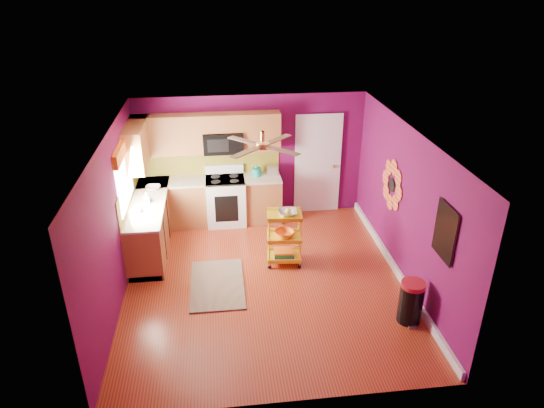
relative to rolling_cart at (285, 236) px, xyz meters
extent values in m
plane|color=maroon|center=(-0.40, -0.51, -0.54)|extent=(5.00, 5.00, 0.00)
cube|color=#5F0A46|center=(-0.40, 1.99, 0.71)|extent=(4.50, 0.04, 2.50)
cube|color=#5F0A46|center=(-0.40, -3.01, 0.71)|extent=(4.50, 0.04, 2.50)
cube|color=#5F0A46|center=(-2.65, -0.51, 0.71)|extent=(0.04, 5.00, 2.50)
cube|color=#5F0A46|center=(1.85, -0.51, 0.71)|extent=(0.04, 5.00, 2.50)
cube|color=silver|center=(-0.40, -0.51, 1.96)|extent=(4.50, 5.00, 0.04)
cube|color=white|center=(1.82, -0.51, -0.47)|extent=(0.05, 4.90, 0.14)
cube|color=brown|center=(-2.35, 0.84, -0.09)|extent=(0.60, 2.30, 0.90)
cube|color=brown|center=(-1.25, 1.69, -0.09)|extent=(2.80, 0.60, 0.90)
cube|color=beige|center=(-2.35, 0.84, 0.38)|extent=(0.63, 2.30, 0.04)
cube|color=beige|center=(-1.25, 1.69, 0.38)|extent=(2.80, 0.63, 0.04)
cube|color=black|center=(-2.35, 0.84, -0.49)|extent=(0.54, 2.30, 0.10)
cube|color=black|center=(-1.25, 1.69, -0.49)|extent=(2.80, 0.54, 0.10)
cube|color=white|center=(-0.95, 1.66, -0.08)|extent=(0.76, 0.66, 0.92)
cube|color=black|center=(-0.95, 1.66, 0.38)|extent=(0.76, 0.62, 0.03)
cube|color=white|center=(-0.95, 1.94, 0.50)|extent=(0.76, 0.06, 0.18)
cube|color=black|center=(-0.95, 1.34, -0.09)|extent=(0.45, 0.02, 0.55)
cube|color=brown|center=(-1.99, 1.83, 1.28)|extent=(1.32, 0.33, 0.75)
cube|color=brown|center=(-0.21, 1.83, 1.28)|extent=(0.72, 0.33, 0.75)
cube|color=brown|center=(-0.95, 1.83, 1.49)|extent=(0.76, 0.33, 0.34)
cube|color=brown|center=(-2.48, 1.34, 1.28)|extent=(0.33, 1.30, 0.75)
cube|color=black|center=(-0.95, 1.79, 1.11)|extent=(0.76, 0.38, 0.40)
cube|color=#6A6717|center=(-1.25, 1.98, 0.65)|extent=(2.80, 0.01, 0.51)
cube|color=#6A6717|center=(-2.64, 0.84, 0.65)|extent=(0.01, 2.30, 0.51)
cube|color=white|center=(-2.63, 0.54, 1.01)|extent=(0.03, 1.20, 1.00)
cube|color=orange|center=(-2.60, 0.54, 1.48)|extent=(0.08, 1.35, 0.22)
cube|color=white|center=(0.95, 1.97, 0.48)|extent=(0.85, 0.04, 2.05)
cube|color=white|center=(0.95, 1.95, 0.48)|extent=(0.95, 0.02, 2.15)
sphere|color=#BF8C3F|center=(1.27, 1.91, 0.46)|extent=(0.07, 0.07, 0.07)
cylinder|color=black|center=(1.83, 0.09, 0.81)|extent=(0.01, 0.24, 0.24)
cube|color=teal|center=(1.83, -1.91, 1.01)|extent=(0.03, 0.52, 0.72)
cube|color=black|center=(1.82, -1.91, 1.01)|extent=(0.01, 0.56, 0.76)
cylinder|color=#BF8C3F|center=(-0.40, -0.31, 1.88)|extent=(0.06, 0.06, 0.16)
cylinder|color=#BF8C3F|center=(-0.40, -0.31, 1.74)|extent=(0.20, 0.20, 0.08)
cube|color=#4C2D19|center=(-0.13, -0.04, 1.74)|extent=(0.47, 0.47, 0.01)
cube|color=#4C2D19|center=(-0.67, -0.04, 1.74)|extent=(0.47, 0.47, 0.01)
cube|color=#4C2D19|center=(-0.67, -0.58, 1.74)|extent=(0.47, 0.47, 0.01)
cube|color=#4C2D19|center=(-0.13, -0.58, 1.74)|extent=(0.47, 0.47, 0.01)
cube|color=black|center=(-1.18, -0.53, -0.53)|extent=(0.86, 1.41, 0.02)
cylinder|color=yellow|center=(-0.28, -0.15, -0.05)|extent=(0.03, 0.03, 0.90)
cylinder|color=yellow|center=(0.23, -0.20, -0.05)|extent=(0.03, 0.03, 0.90)
cylinder|color=yellow|center=(-0.25, 0.20, -0.05)|extent=(0.03, 0.03, 0.90)
cylinder|color=yellow|center=(0.27, 0.16, -0.05)|extent=(0.03, 0.03, 0.90)
sphere|color=black|center=(-0.28, -0.15, -0.51)|extent=(0.06, 0.06, 0.06)
sphere|color=black|center=(0.23, -0.20, -0.51)|extent=(0.06, 0.06, 0.06)
sphere|color=black|center=(-0.25, 0.20, -0.51)|extent=(0.06, 0.06, 0.06)
sphere|color=black|center=(0.27, 0.16, -0.51)|extent=(0.06, 0.06, 0.06)
cube|color=yellow|center=(-0.01, 0.00, 0.38)|extent=(0.62, 0.48, 0.03)
cube|color=yellow|center=(-0.01, 0.00, -0.03)|extent=(0.62, 0.48, 0.03)
cube|color=yellow|center=(-0.01, 0.00, -0.42)|extent=(0.62, 0.48, 0.03)
imported|color=beige|center=(0.04, 0.00, 0.44)|extent=(0.35, 0.35, 0.08)
sphere|color=yellow|center=(0.04, 0.00, 0.46)|extent=(0.11, 0.11, 0.11)
imported|color=orange|center=(-0.01, 0.00, 0.03)|extent=(0.36, 0.36, 0.10)
cube|color=navy|center=(-0.01, 0.00, -0.38)|extent=(0.36, 0.29, 0.04)
cube|color=#267233|center=(-0.01, 0.00, -0.34)|extent=(0.36, 0.29, 0.04)
cube|color=orange|center=(-0.01, 0.00, -0.30)|extent=(0.36, 0.29, 0.03)
cylinder|color=black|center=(1.58, -1.75, -0.25)|extent=(0.39, 0.39, 0.59)
cylinder|color=maroon|center=(1.58, -1.75, 0.08)|extent=(0.34, 0.34, 0.07)
cube|color=beige|center=(1.58, -1.92, -0.53)|extent=(0.13, 0.08, 0.03)
cylinder|color=#139285|center=(-0.32, 1.76, 0.48)|extent=(0.18, 0.18, 0.16)
sphere|color=#139285|center=(-0.32, 1.76, 0.58)|extent=(0.06, 0.06, 0.06)
cube|color=beige|center=(0.00, 1.79, 0.49)|extent=(0.22, 0.15, 0.18)
imported|color=#EA3F72|center=(-2.33, 0.75, 0.49)|extent=(0.08, 0.08, 0.18)
imported|color=white|center=(-2.36, 0.83, 0.48)|extent=(0.13, 0.13, 0.17)
imported|color=white|center=(-2.29, 1.32, 0.43)|extent=(0.27, 0.27, 0.07)
imported|color=white|center=(-2.43, 0.40, 0.44)|extent=(0.11, 0.11, 0.09)
camera|label=1|loc=(-1.07, -7.11, 4.09)|focal=32.00mm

